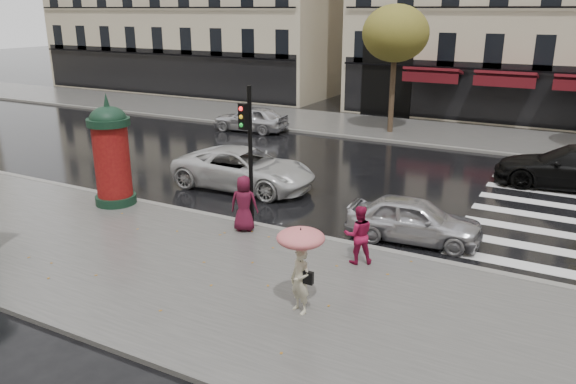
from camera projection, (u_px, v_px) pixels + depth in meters
The scene contains 16 objects.
ground at pixel (238, 275), 14.15m from camera, with size 160.00×160.00×0.00m, color black.
near_sidewalk at pixel (227, 281), 13.71m from camera, with size 90.00×7.00×0.12m, color #474744.
far_sidewalk at pixel (432, 133), 30.05m from camera, with size 90.00×6.00×0.12m, color #474744.
near_kerb at pixel (293, 233), 16.64m from camera, with size 90.00×0.25×0.14m, color slate.
far_kerb at pixel (416, 144), 27.53m from camera, with size 90.00×0.25×0.14m, color slate.
zebra_crossing at pixel (534, 202), 19.50m from camera, with size 3.60×11.75×0.01m, color silver.
tree_far_left at pixel (395, 34), 28.51m from camera, with size 3.40×3.40×6.64m.
woman_umbrella at pixel (301, 257), 11.82m from camera, with size 1.03×1.03×1.98m.
woman_red at pixel (358, 235), 14.35m from camera, with size 0.76×0.59×1.55m, color maroon.
man_burgundy at pixel (244, 203), 16.45m from camera, with size 0.82×0.53×1.67m, color #521025.
morris_column at pixel (111, 152), 18.46m from camera, with size 1.38×1.38×3.73m.
traffic_light at pixel (248, 144), 16.19m from camera, with size 0.30×0.41×4.23m.
car_silver at pixel (414, 219), 16.07m from camera, with size 1.54×3.83×1.30m, color #BAB9BE.
car_white at pixel (244, 169), 20.80m from camera, with size 2.47×5.36×1.49m, color silver.
car_black at pixel (574, 167), 20.75m from camera, with size 2.25×5.54×1.61m, color black.
car_far_silver at pixel (251, 119), 30.49m from camera, with size 1.66×4.12×1.40m, color silver.
Camera 1 is at (7.15, -10.68, 6.40)m, focal length 35.00 mm.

